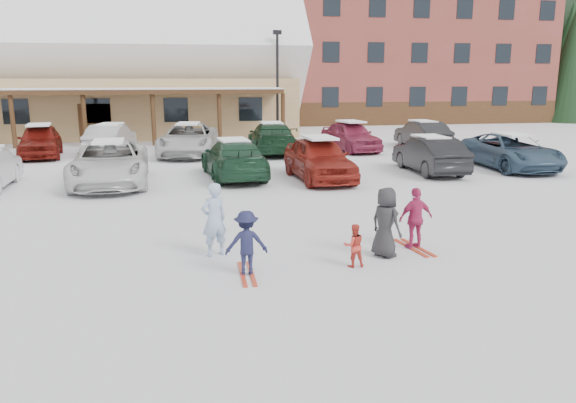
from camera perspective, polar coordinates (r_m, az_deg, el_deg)
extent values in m
plane|color=white|center=(11.68, -0.58, -5.91)|extent=(160.00, 160.00, 0.00)
cube|color=tan|center=(39.61, -20.91, 8.99)|extent=(28.00, 10.00, 3.60)
cube|color=#422814|center=(33.50, -22.96, 10.21)|extent=(25.20, 2.60, 0.25)
cube|color=white|center=(39.61, -21.34, 14.38)|extent=(29.12, 9.69, 9.69)
cube|color=brown|center=(52.13, 10.12, 14.89)|extent=(24.00, 14.00, 12.00)
cube|color=brown|center=(48.98, -7.72, 13.37)|extent=(7.00, 12.60, 9.00)
cube|color=#422814|center=(45.69, 12.91, 8.72)|extent=(24.00, 0.10, 1.80)
cylinder|color=black|center=(34.39, -1.08, 11.50)|extent=(0.16, 0.16, 6.14)
cube|color=black|center=(34.48, -1.11, 16.81)|extent=(0.50, 0.25, 0.25)
cylinder|color=black|center=(53.54, 26.55, 7.99)|extent=(0.60, 0.60, 1.32)
cone|color=black|center=(53.51, 27.15, 13.97)|extent=(4.84, 4.84, 9.90)
cylinder|color=black|center=(55.57, -2.15, 9.28)|extent=(0.60, 0.60, 1.08)
cone|color=black|center=(55.50, -2.19, 14.02)|extent=(3.96, 3.96, 8.10)
cylinder|color=black|center=(67.34, 22.21, 9.07)|extent=(0.60, 0.60, 1.38)
cone|color=black|center=(67.33, 22.63, 14.05)|extent=(5.06, 5.06, 10.35)
imported|color=#94AECF|center=(11.81, -7.53, -1.83)|extent=(0.68, 0.57, 1.57)
imported|color=red|center=(11.20, 6.72, -4.45)|extent=(0.43, 0.33, 0.87)
imported|color=#181A3A|center=(10.66, -4.24, -4.23)|extent=(0.82, 0.48, 1.25)
cube|color=red|center=(10.85, -4.19, -7.32)|extent=(0.22, 1.40, 0.03)
imported|color=#B6275A|center=(12.54, 12.85, -1.68)|extent=(0.84, 0.44, 1.36)
cube|color=red|center=(12.72, 12.70, -4.59)|extent=(0.40, 1.41, 0.03)
imported|color=#252527|center=(11.84, 9.89, -2.10)|extent=(0.77, 0.86, 1.48)
imported|color=silver|center=(20.56, -17.64, 3.76)|extent=(2.84, 5.64, 1.53)
imported|color=#193D27|center=(21.02, -5.53, 4.33)|extent=(2.42, 5.08, 1.43)
imported|color=maroon|center=(20.53, 3.18, 4.37)|extent=(2.14, 4.70, 1.56)
imported|color=black|center=(22.77, 14.20, 4.64)|extent=(1.52, 4.33, 1.43)
imported|color=#344D65|center=(24.82, 21.69, 4.75)|extent=(2.38, 5.11, 1.42)
imported|color=maroon|center=(28.90, -23.87, 5.66)|extent=(2.47, 4.71, 1.53)
imported|color=#A3A2A7|center=(28.96, -17.55, 6.08)|extent=(2.15, 4.60, 1.46)
imported|color=silver|center=(27.47, -10.08, 6.23)|extent=(3.22, 5.79, 1.53)
imported|color=#15351F|center=(27.74, -1.66, 6.45)|extent=(2.36, 5.30, 1.51)
imported|color=#992C4C|center=(28.90, 6.38, 6.62)|extent=(2.50, 4.65, 1.50)
imported|color=black|center=(30.82, 13.49, 6.64)|extent=(1.61, 4.35, 1.42)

